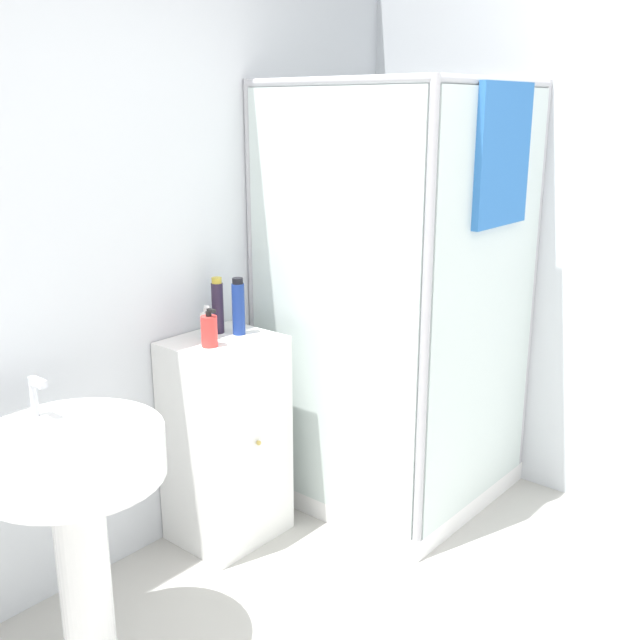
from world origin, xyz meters
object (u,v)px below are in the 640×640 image
at_px(sink, 76,490).
at_px(shampoo_bottle_blue, 238,307).
at_px(soap_dispenser, 209,331).
at_px(shampoo_bottle_tall_black, 218,306).
at_px(lotion_bottle_white, 206,326).

xyz_separation_m(sink, shampoo_bottle_blue, (0.94, 0.25, 0.35)).
height_order(sink, shampoo_bottle_blue, shampoo_bottle_blue).
distance_m(soap_dispenser, shampoo_bottle_tall_black, 0.19).
xyz_separation_m(sink, lotion_bottle_white, (0.80, 0.29, 0.29)).
xyz_separation_m(shampoo_bottle_blue, lotion_bottle_white, (-0.14, 0.04, -0.06)).
relative_size(shampoo_bottle_tall_black, lotion_bottle_white, 1.64).
height_order(shampoo_bottle_tall_black, shampoo_bottle_blue, shampoo_bottle_blue).
relative_size(sink, lotion_bottle_white, 6.79).
relative_size(shampoo_bottle_tall_black, shampoo_bottle_blue, 0.99).
bearing_deg(sink, shampoo_bottle_tall_black, 20.15).
bearing_deg(lotion_bottle_white, sink, -159.90).
bearing_deg(soap_dispenser, sink, -163.82).
bearing_deg(soap_dispenser, lotion_bottle_white, 57.03).
height_order(soap_dispenser, lotion_bottle_white, soap_dispenser).
bearing_deg(shampoo_bottle_tall_black, sink, -159.85).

